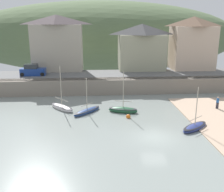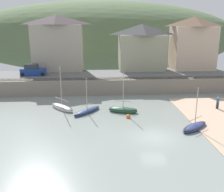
% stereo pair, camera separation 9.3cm
% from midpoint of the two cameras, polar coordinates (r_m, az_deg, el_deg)
% --- Properties ---
extents(quay_seawall, '(48.00, 9.40, 2.40)m').
position_cam_midpoint_polar(quay_seawall, '(43.05, 4.08, 2.60)').
color(quay_seawall, gray).
rests_on(quay_seawall, ground).
extents(hillside_backdrop, '(80.00, 44.00, 20.02)m').
position_cam_midpoint_polar(hillside_backdrop, '(79.33, -2.42, 12.80)').
color(hillside_backdrop, '#526643').
rests_on(hillside_backdrop, ground).
extents(waterfront_building_left, '(9.29, 4.68, 10.03)m').
position_cam_midpoint_polar(waterfront_building_left, '(49.77, -11.86, 11.25)').
color(waterfront_building_left, '#A69D8A').
rests_on(waterfront_building_left, ground).
extents(waterfront_building_centre, '(8.78, 5.53, 8.44)m').
position_cam_midpoint_polar(waterfront_building_centre, '(50.20, 6.41, 10.60)').
color(waterfront_building_centre, '#A19F82').
rests_on(waterfront_building_centre, ground).
extents(waterfront_building_right, '(8.00, 5.77, 9.75)m').
position_cam_midpoint_polar(waterfront_building_right, '(52.74, 17.04, 10.99)').
color(waterfront_building_right, beige).
rests_on(waterfront_building_right, ground).
extents(dinghy_open_wooden, '(3.93, 2.29, 5.55)m').
position_cam_midpoint_polar(dinghy_open_wooden, '(33.67, 2.33, -3.04)').
color(dinghy_open_wooden, '#204F31').
rests_on(dinghy_open_wooden, ground).
extents(sailboat_blue_trim, '(3.86, 4.17, 5.92)m').
position_cam_midpoint_polar(sailboat_blue_trim, '(35.40, -10.89, -2.44)').
color(sailboat_blue_trim, silver).
rests_on(sailboat_blue_trim, ground).
extents(sailboat_white_hull, '(3.96, 3.46, 4.79)m').
position_cam_midpoint_polar(sailboat_white_hull, '(29.88, 17.45, -6.44)').
color(sailboat_white_hull, navy).
rests_on(sailboat_white_hull, ground).
extents(sailboat_far_left, '(3.83, 4.07, 4.62)m').
position_cam_midpoint_polar(sailboat_far_left, '(33.61, -5.51, -3.26)').
color(sailboat_far_left, navy).
rests_on(sailboat_far_left, ground).
extents(parked_car_near_slipway, '(4.12, 1.82, 1.95)m').
position_cam_midpoint_polar(parked_car_near_slipway, '(46.57, -16.91, 5.29)').
color(parked_car_near_slipway, navy).
rests_on(parked_car_near_slipway, ground).
extents(person_on_slipway, '(0.34, 0.34, 1.62)m').
position_cam_midpoint_polar(person_on_slipway, '(37.25, 21.91, -1.23)').
color(person_on_slipway, '#282833').
rests_on(person_on_slipway, ground).
extents(mooring_buoy, '(0.54, 0.54, 0.54)m').
position_cam_midpoint_polar(mooring_buoy, '(31.78, 3.48, -4.48)').
color(mooring_buoy, orange).
rests_on(mooring_buoy, ground).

